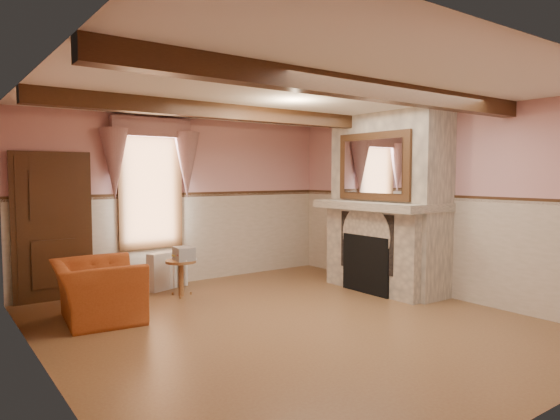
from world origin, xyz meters
TOP-DOWN VIEW (x-y plane):
  - floor at (0.00, 0.00)m, footprint 5.50×6.00m
  - ceiling at (0.00, 0.00)m, footprint 5.50×6.00m
  - wall_back at (0.00, 3.00)m, footprint 5.50×0.02m
  - wall_front at (0.00, -3.00)m, footprint 5.50×0.02m
  - wall_left at (-2.75, 0.00)m, footprint 0.02×6.00m
  - wall_right at (2.75, 0.00)m, footprint 0.02×6.00m
  - wainscot at (0.00, 0.00)m, footprint 5.50×6.00m
  - chair_rail at (0.00, 0.00)m, footprint 5.50×6.00m
  - firebox at (2.00, 0.60)m, footprint 0.20×0.95m
  - armchair at (-1.88, 1.54)m, footprint 1.14×1.27m
  - side_table at (-0.48, 2.10)m, footprint 0.57×0.57m
  - book_stack at (-0.45, 2.07)m, footprint 0.29×0.34m
  - radiator at (-0.45, 2.70)m, footprint 0.72×0.41m
  - bowl at (2.24, 0.52)m, footprint 0.31×0.31m
  - mantel_clock at (2.24, 1.40)m, footprint 0.14×0.24m
  - oil_lamp at (2.24, 1.17)m, footprint 0.11×0.11m
  - candle_red at (2.24, -0.21)m, footprint 0.06×0.06m
  - jar_yellow at (2.24, 0.03)m, footprint 0.06×0.06m
  - fireplace at (2.42, 0.60)m, footprint 0.85×2.00m
  - mantel at (2.24, 0.60)m, footprint 1.05×2.05m
  - overmantel_mirror at (2.06, 0.60)m, footprint 0.06×1.44m
  - door at (-2.10, 2.94)m, footprint 1.10×0.10m
  - window at (-0.60, 2.97)m, footprint 1.06×0.08m
  - window_drapes at (-0.60, 2.88)m, footprint 1.30×0.14m
  - ceiling_beam_front at (0.00, -1.20)m, footprint 5.50×0.18m
  - ceiling_beam_back at (0.00, 1.20)m, footprint 5.50×0.18m

SIDE VIEW (x-z plane):
  - floor at x=0.00m, z-range -0.01..0.01m
  - side_table at x=-0.48m, z-range 0.00..0.55m
  - radiator at x=-0.45m, z-range 0.00..0.60m
  - armchair at x=-1.88m, z-range 0.00..0.76m
  - firebox at x=2.00m, z-range 0.00..0.90m
  - book_stack at x=-0.45m, z-range 0.55..0.75m
  - wainscot at x=0.00m, z-range 0.00..1.50m
  - door at x=-2.10m, z-range 0.00..2.10m
  - mantel at x=2.24m, z-range 1.30..1.42m
  - wall_back at x=0.00m, z-range 0.00..2.80m
  - wall_front at x=0.00m, z-range 0.00..2.80m
  - wall_left at x=-2.75m, z-range 0.00..2.80m
  - wall_right at x=2.75m, z-range 0.00..2.80m
  - fireplace at x=2.42m, z-range 0.00..2.80m
  - bowl at x=2.24m, z-range 1.42..1.50m
  - jar_yellow at x=2.24m, z-range 1.42..1.54m
  - chair_rail at x=0.00m, z-range 1.46..1.54m
  - candle_red at x=2.24m, z-range 1.42..1.58m
  - mantel_clock at x=2.24m, z-range 1.42..1.62m
  - oil_lamp at x=2.24m, z-range 1.42..1.70m
  - window at x=-0.60m, z-range 0.64..2.66m
  - overmantel_mirror at x=2.06m, z-range 1.45..2.49m
  - window_drapes at x=-0.60m, z-range 1.55..2.95m
  - ceiling_beam_front at x=0.00m, z-range 2.60..2.80m
  - ceiling_beam_back at x=0.00m, z-range 2.60..2.80m
  - ceiling at x=0.00m, z-range 2.79..2.80m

